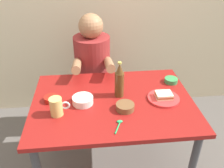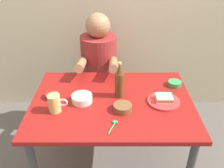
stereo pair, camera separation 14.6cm
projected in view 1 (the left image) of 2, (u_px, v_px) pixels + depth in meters
The scene contains 12 objects.
dining_table at pixel (113, 111), 1.70m from camera, with size 1.10×0.80×0.74m.
stool at pixel (94, 97), 2.38m from camera, with size 0.34×0.34×0.45m.
person_seated at pixel (92, 59), 2.15m from camera, with size 0.33×0.56×0.72m.
plate_orange at pixel (163, 98), 1.66m from camera, with size 0.22×0.22×0.01m, color red.
sandwich at pixel (164, 95), 1.65m from camera, with size 0.11×0.09×0.04m.
beer_mug at pixel (57, 107), 1.49m from camera, with size 0.13×0.08×0.12m.
beer_bottle at pixel (119, 81), 1.64m from camera, with size 0.06×0.06×0.26m.
dip_bowl_green at pixel (171, 80), 1.85m from camera, with size 0.10×0.10×0.03m.
condiment_bowl_brown at pixel (125, 107), 1.55m from camera, with size 0.12×0.12×0.04m.
rice_bowl_white at pixel (83, 100), 1.61m from camera, with size 0.14×0.14×0.05m.
sambal_bowl_red at pixel (51, 99), 1.63m from camera, with size 0.10×0.10×0.03m.
spoon at pixel (119, 124), 1.43m from camera, with size 0.06×0.12×0.01m.
Camera 1 is at (-0.14, -1.35, 1.69)m, focal length 38.55 mm.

